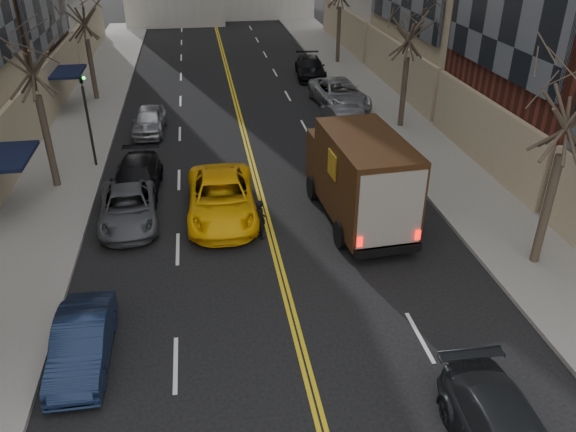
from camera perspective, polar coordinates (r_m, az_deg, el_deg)
name	(u,v)px	position (r m, az deg, el deg)	size (l,w,h in m)	color
sidewalk_left	(79,132)	(33.34, -20.48, 8.01)	(4.00, 66.00, 0.15)	slate
sidewalk_right	(392,115)	(34.56, 10.52, 10.08)	(4.00, 66.00, 0.15)	slate
tree_lf_mid	(25,35)	(25.04, -25.20, 16.30)	(3.20, 3.20, 8.91)	#382D23
tree_lf_far	(81,2)	(37.68, -20.32, 19.76)	(3.20, 3.20, 8.12)	#382D23
tree_rt_mid	(411,13)	(31.22, 12.43, 19.47)	(3.20, 3.20, 8.32)	#382D23
traffic_signal	(87,111)	(27.52, -19.77, 10.01)	(0.29, 0.26, 4.70)	black
ups_truck	(359,178)	(21.73, 7.25, 3.89)	(3.07, 6.86, 3.68)	black
taxi	(222,198)	(22.48, -6.77, 1.83)	(2.66, 5.76, 1.60)	#FCBA0A
pedestrian	(261,219)	(20.87, -2.80, -0.32)	(0.57, 0.38, 1.57)	black
parked_lf_b	(82,343)	(16.49, -20.18, -11.98)	(1.38, 3.96, 1.31)	#111C36
parked_lf_c	(128,207)	(22.81, -15.92, 0.85)	(2.17, 4.70, 1.31)	#4A4B51
parked_lf_d	(136,180)	(24.96, -15.18, 3.60)	(1.98, 4.87, 1.41)	black
parked_lf_e	(149,120)	(32.12, -13.93, 9.42)	(1.63, 4.06, 1.38)	#A3A4AA
parked_rt_a	(348,124)	(30.59, 6.09, 9.31)	(1.64, 4.71, 1.55)	#43444A
parked_rt_b	(339,94)	(35.67, 5.24, 12.26)	(2.68, 5.81, 1.61)	#A3A6AA
parked_rt_c	(310,67)	(42.19, 2.27, 14.85)	(2.00, 4.91, 1.42)	black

